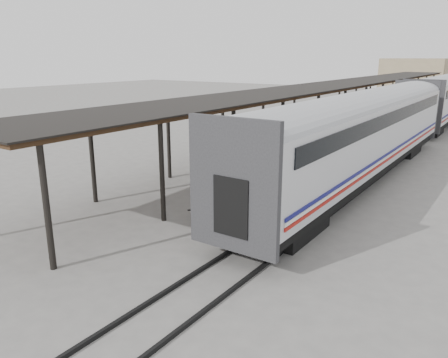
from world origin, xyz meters
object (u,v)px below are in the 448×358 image
baggage_cart (223,201)px  luggage_tug (355,129)px  porter (219,178)px  pedestrian (319,138)px

baggage_cart → luggage_tug: 21.58m
porter → baggage_cart: bearing=27.5°
luggage_tug → porter: size_ratio=0.76×
luggage_tug → pedestrian: size_ratio=0.84×
luggage_tug → porter: bearing=-88.5°
baggage_cart → pedestrian: 14.97m
baggage_cart → pedestrian: size_ratio=1.59×
luggage_tug → pedestrian: bearing=-96.4°
baggage_cart → pedestrian: (-2.08, 14.82, 0.18)m
baggage_cart → luggage_tug: size_ratio=1.88×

